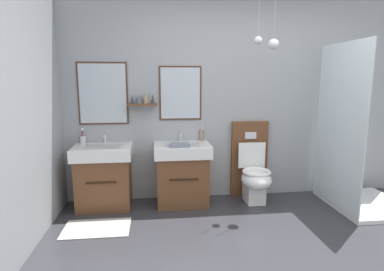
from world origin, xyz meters
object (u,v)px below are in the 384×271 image
soap_dispenser (202,135)px  shower_tray (356,173)px  vanity_sink_right (182,173)px  toothbrush_cup (83,139)px  toilet (253,171)px  vanity_sink_left (104,175)px  folded_hand_towel (180,145)px

soap_dispenser → shower_tray: bearing=-17.1°
vanity_sink_right → toothbrush_cup: 1.29m
shower_tray → toilet: bearing=161.8°
shower_tray → toothbrush_cup: bearing=170.6°
toothbrush_cup → vanity_sink_left: bearing=-34.2°
vanity_sink_left → toothbrush_cup: (-0.26, 0.18, 0.42)m
toilet → folded_hand_towel: 1.04m
vanity_sink_left → folded_hand_towel: folded_hand_towel is taller
vanity_sink_left → folded_hand_towel: bearing=-9.8°
vanity_sink_right → toilet: size_ratio=0.76×
vanity_sink_right → shower_tray: 2.10m
vanity_sink_left → folded_hand_towel: (0.91, -0.16, 0.38)m
vanity_sink_left → soap_dispenser: (1.22, 0.19, 0.44)m
toilet → shower_tray: (1.16, -0.38, 0.05)m
vanity_sink_right → soap_dispenser: size_ratio=4.29×
vanity_sink_right → shower_tray: size_ratio=0.39×
vanity_sink_right → vanity_sink_left: bearing=180.0°
soap_dispenser → folded_hand_towel: 0.47m
toilet → shower_tray: bearing=-18.2°
vanity_sink_right → shower_tray: shower_tray is taller
toilet → vanity_sink_left: bearing=-179.5°
vanity_sink_left → soap_dispenser: bearing=8.8°
vanity_sink_left → soap_dispenser: 1.31m
toilet → soap_dispenser: toilet is taller
toothbrush_cup → toilet: bearing=-4.3°
soap_dispenser → folded_hand_towel: (-0.31, -0.35, -0.05)m
toilet → folded_hand_towel: (-0.95, -0.17, 0.40)m
toothbrush_cup → folded_hand_towel: bearing=-16.0°
vanity_sink_left → soap_dispenser: soap_dispenser is taller
soap_dispenser → vanity_sink_left: bearing=-171.2°
vanity_sink_right → folded_hand_towel: (-0.04, -0.16, 0.38)m
vanity_sink_left → soap_dispenser: size_ratio=4.29×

